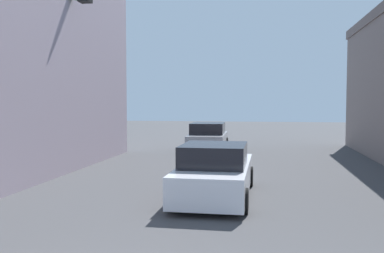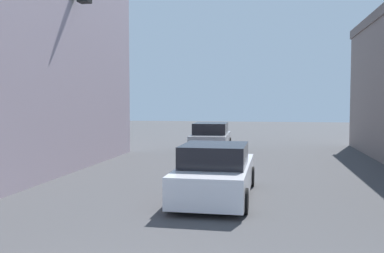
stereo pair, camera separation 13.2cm
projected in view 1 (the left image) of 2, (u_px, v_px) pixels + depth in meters
name	position (u px, v px, depth m)	size (l,w,h in m)	color
ground_plane	(210.00, 181.00, 14.65)	(87.82, 87.82, 0.00)	#424244
car_lead	(215.00, 173.00, 12.19)	(2.05, 4.97, 1.56)	black
car_far	(208.00, 138.00, 23.69)	(2.16, 4.38, 1.56)	black
palm_tree_mid_left	(41.00, 55.00, 16.37)	(3.27, 3.40, 7.11)	brown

